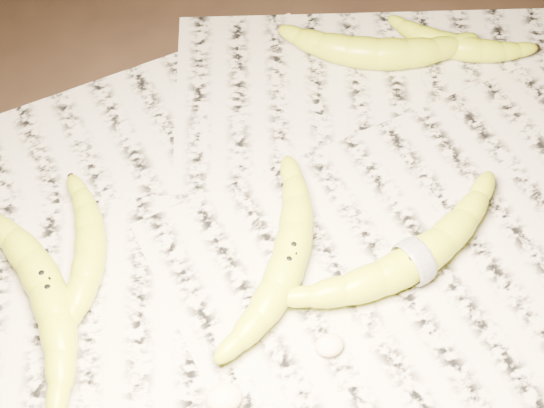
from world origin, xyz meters
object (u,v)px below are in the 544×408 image
object	(u,v)px
banana_taped	(414,260)
banana_left_a	(46,288)
banana_upper_a	(378,51)
banana_left_b	(89,254)
banana_center	(289,258)
banana_upper_b	(458,45)

from	to	relation	value
banana_taped	banana_left_a	bearing A→B (deg)	151.91
banana_upper_a	banana_left_b	bearing A→B (deg)	-134.02
banana_left_b	banana_center	bearing A→B (deg)	-93.92
banana_taped	banana_upper_a	bearing A→B (deg)	59.77
banana_center	banana_upper_a	distance (m)	0.32
banana_center	banana_left_b	bearing A→B (deg)	104.44
banana_center	banana_taped	world-z (taller)	banana_taped
banana_upper_a	banana_upper_b	xyz separation A→B (m)	(0.10, -0.01, -0.00)
banana_upper_a	banana_upper_b	bearing A→B (deg)	12.78
banana_taped	banana_upper_b	size ratio (longest dim) A/B	1.55
banana_taped	banana_upper_b	distance (m)	0.33
banana_left_b	banana_upper_a	bearing A→B (deg)	-50.06
banana_upper_a	banana_left_a	bearing A→B (deg)	-133.38
banana_left_b	banana_taped	size ratio (longest dim) A/B	0.71
banana_left_b	banana_upper_b	xyz separation A→B (m)	(0.49, 0.18, -0.00)
banana_upper_a	banana_taped	bearing A→B (deg)	-83.31
banana_left_a	banana_taped	world-z (taller)	banana_taped
banana_left_a	banana_left_b	distance (m)	0.06
banana_left_a	banana_center	distance (m)	0.25
banana_left_a	banana_taped	distance (m)	0.37
banana_left_a	banana_upper_b	bearing A→B (deg)	-81.65
banana_center	banana_upper_b	size ratio (longest dim) A/B	1.36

